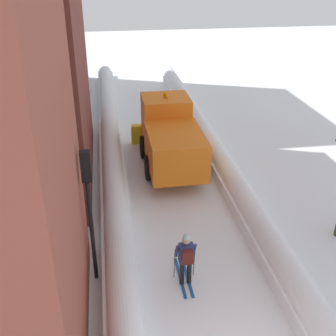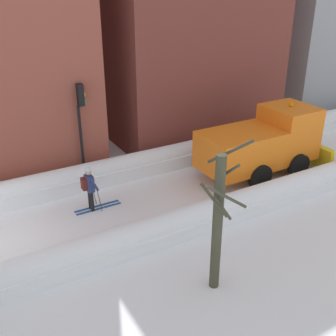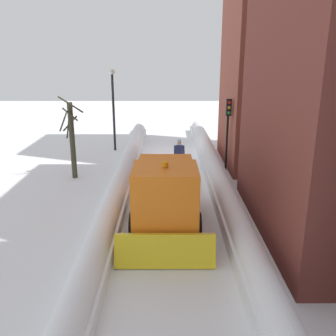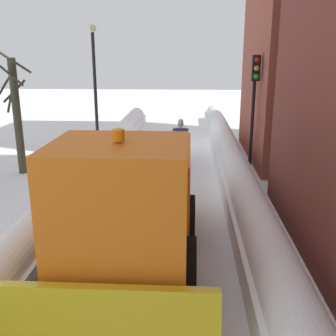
% 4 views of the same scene
% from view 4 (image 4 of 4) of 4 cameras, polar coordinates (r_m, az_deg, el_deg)
% --- Properties ---
extents(ground_plane, '(80.00, 80.00, 0.00)m').
position_cam_4_polar(ground_plane, '(9.81, -2.48, -9.54)').
color(ground_plane, white).
extents(snowbank_left, '(1.10, 36.00, 1.04)m').
position_cam_4_polar(snowbank_left, '(9.71, 12.23, -7.27)').
color(snowbank_left, white).
rests_on(snowbank_left, ground).
extents(snowbank_right, '(1.10, 36.00, 0.92)m').
position_cam_4_polar(snowbank_right, '(10.18, -16.54, -6.92)').
color(snowbank_right, white).
rests_on(snowbank_right, ground).
extents(plow_truck, '(3.20, 5.98, 3.12)m').
position_cam_4_polar(plow_truck, '(8.04, -5.07, -4.11)').
color(plow_truck, orange).
rests_on(plow_truck, ground).
extents(skier, '(0.62, 1.80, 1.81)m').
position_cam_4_polar(skier, '(15.63, 1.81, 4.17)').
color(skier, black).
rests_on(skier, ground).
extents(traffic_light_pole, '(0.28, 0.42, 4.21)m').
position_cam_4_polar(traffic_light_pole, '(14.74, 12.35, 10.78)').
color(traffic_light_pole, black).
rests_on(traffic_light_pole, ground).
extents(street_lamp, '(0.40, 0.40, 5.60)m').
position_cam_4_polar(street_lamp, '(20.40, -10.58, 13.86)').
color(street_lamp, black).
rests_on(street_lamp, ground).
extents(bare_tree_near, '(1.25, 1.36, 4.53)m').
position_cam_4_polar(bare_tree_near, '(15.15, -20.98, 7.31)').
color(bare_tree_near, '#3B3B2B').
rests_on(bare_tree_near, ground).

